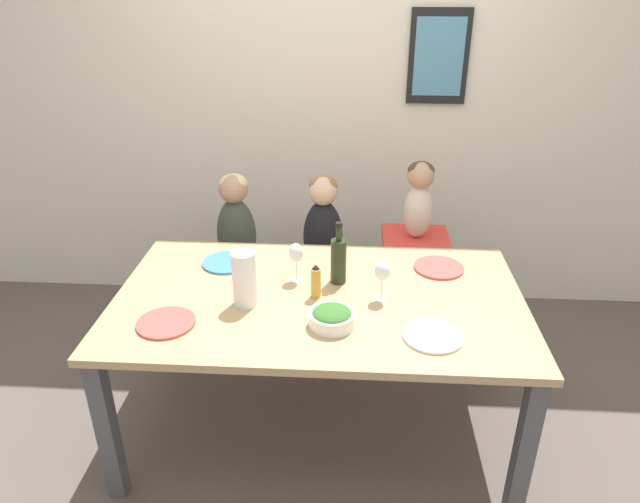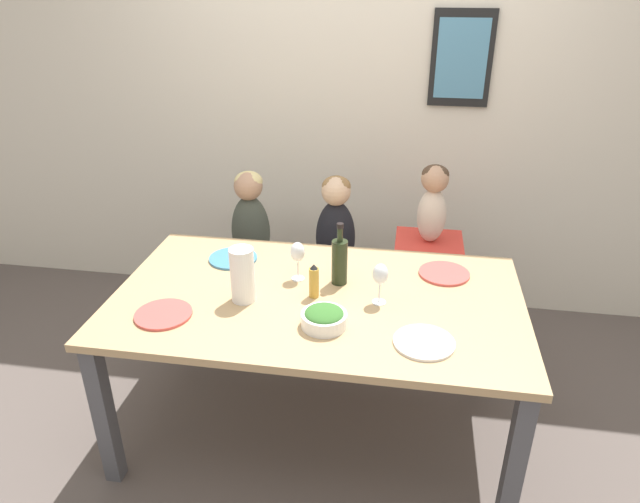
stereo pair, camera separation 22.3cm
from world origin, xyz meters
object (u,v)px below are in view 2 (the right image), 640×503
object	(u,v)px
person_child_center	(336,225)
salad_bowl_large	(324,318)
person_baby_right	(433,199)
wine_glass_far	(298,253)
paper_towel_roll	(243,275)
dinner_plate_front_right	(424,342)
person_child_left	(250,219)
dinner_plate_back_right	(444,273)
dinner_plate_back_left	(233,258)
chair_far_left	(253,275)
wine_bottle	(340,260)
wine_glass_near	(380,275)
dinner_plate_front_left	(163,314)
chair_far_center	(335,281)
chair_right_highchair	(427,263)

from	to	relation	value
person_child_center	salad_bowl_large	world-z (taller)	person_child_center
person_baby_right	wine_glass_far	distance (m)	0.90
paper_towel_roll	dinner_plate_front_right	bearing A→B (deg)	-14.68
person_child_left	dinner_plate_back_right	size ratio (longest dim) A/B	2.45
dinner_plate_back_left	dinner_plate_back_right	world-z (taller)	same
salad_bowl_large	dinner_plate_back_left	distance (m)	0.74
chair_far_left	dinner_plate_front_right	bearing A→B (deg)	-47.37
wine_bottle	dinner_plate_back_left	xyz separation A→B (m)	(-0.55, 0.14, -0.11)
paper_towel_roll	salad_bowl_large	bearing A→B (deg)	-21.11
wine_glass_far	dinner_plate_front_right	distance (m)	0.73
wine_bottle	wine_glass_near	world-z (taller)	wine_bottle
person_child_left	paper_towel_roll	world-z (taller)	person_child_left
wine_glass_near	dinner_plate_back_left	distance (m)	0.81
wine_glass_near	dinner_plate_front_left	distance (m)	0.92
salad_bowl_large	dinner_plate_back_left	bearing A→B (deg)	136.65
wine_bottle	dinner_plate_front_left	size ratio (longest dim) A/B	1.24
chair_far_center	person_child_center	xyz separation A→B (m)	(-0.00, 0.00, 0.36)
person_baby_right	wine_glass_far	world-z (taller)	person_baby_right
wine_bottle	dinner_plate_back_left	distance (m)	0.58
chair_far_center	paper_towel_roll	bearing A→B (deg)	-107.79
chair_far_left	person_child_center	xyz separation A→B (m)	(0.50, 0.00, 0.36)
wine_bottle	dinner_plate_front_left	world-z (taller)	wine_bottle
person_child_left	wine_glass_near	xyz separation A→B (m)	(0.80, -0.80, 0.14)
wine_glass_near	person_child_left	bearing A→B (deg)	134.80
wine_bottle	person_child_left	bearing A→B (deg)	132.65
person_child_left	person_baby_right	bearing A→B (deg)	0.03
salad_bowl_large	dinner_plate_front_right	world-z (taller)	salad_bowl_large
person_child_center	dinner_plate_front_right	size ratio (longest dim) A/B	2.45
person_child_center	dinner_plate_front_left	xyz separation A→B (m)	(-0.57, -1.05, 0.01)
chair_right_highchair	paper_towel_roll	distance (m)	1.23
wine_glass_far	dinner_plate_back_right	xyz separation A→B (m)	(0.67, 0.15, -0.13)
wine_bottle	dinner_plate_back_right	size ratio (longest dim) A/B	1.24
chair_far_center	dinner_plate_back_right	distance (m)	0.86
wine_bottle	dinner_plate_front_right	xyz separation A→B (m)	(0.38, -0.42, -0.11)
person_child_center	wine_bottle	world-z (taller)	wine_bottle
chair_right_highchair	dinner_plate_front_right	world-z (taller)	dinner_plate_front_right
chair_far_left	wine_glass_near	bearing A→B (deg)	-45.17
person_baby_right	salad_bowl_large	xyz separation A→B (m)	(-0.43, -1.02, -0.15)
paper_towel_roll	wine_glass_far	distance (m)	0.29
person_baby_right	salad_bowl_large	bearing A→B (deg)	-112.93
dinner_plate_front_left	dinner_plate_front_right	bearing A→B (deg)	-1.34
wine_glass_near	dinner_plate_front_right	xyz separation A→B (m)	(0.19, -0.27, -0.13)
dinner_plate_front_left	dinner_plate_front_right	size ratio (longest dim) A/B	1.00
person_baby_right	wine_bottle	distance (m)	0.78
wine_glass_near	dinner_plate_back_right	xyz separation A→B (m)	(0.28, 0.30, -0.13)
wine_glass_far	dinner_plate_front_right	size ratio (longest dim) A/B	0.79
person_child_left	dinner_plate_front_left	world-z (taller)	person_child_left
paper_towel_roll	wine_glass_far	bearing A→B (deg)	48.30
chair_right_highchair	wine_glass_near	world-z (taller)	wine_glass_near
person_baby_right	chair_right_highchair	bearing A→B (deg)	-90.00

